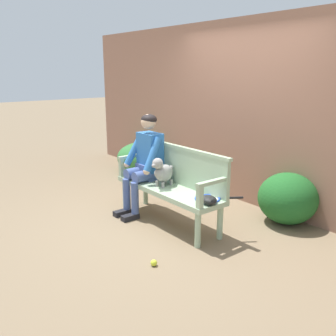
{
  "coord_description": "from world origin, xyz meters",
  "views": [
    {
      "loc": [
        3.49,
        -2.77,
        1.91
      ],
      "look_at": [
        0.0,
        0.0,
        0.73
      ],
      "focal_mm": 39.77,
      "sensor_mm": 36.0,
      "label": 1
    }
  ],
  "objects_px": {
    "tennis_ball": "(154,263)",
    "baseball_glove": "(209,200)",
    "person_seated": "(145,160)",
    "garden_bench": "(168,192)",
    "dog_on_bench": "(162,172)",
    "tennis_racket": "(210,199)"
  },
  "relations": [
    {
      "from": "person_seated",
      "to": "baseball_glove",
      "type": "distance_m",
      "value": 1.24
    },
    {
      "from": "tennis_racket",
      "to": "tennis_ball",
      "type": "distance_m",
      "value": 1.0
    },
    {
      "from": "tennis_racket",
      "to": "tennis_ball",
      "type": "height_order",
      "value": "tennis_racket"
    },
    {
      "from": "dog_on_bench",
      "to": "tennis_racket",
      "type": "bearing_deg",
      "value": 8.9
    },
    {
      "from": "tennis_racket",
      "to": "garden_bench",
      "type": "bearing_deg",
      "value": -172.31
    },
    {
      "from": "tennis_racket",
      "to": "dog_on_bench",
      "type": "bearing_deg",
      "value": -171.1
    },
    {
      "from": "person_seated",
      "to": "dog_on_bench",
      "type": "bearing_deg",
      "value": -2.47
    },
    {
      "from": "garden_bench",
      "to": "dog_on_bench",
      "type": "bearing_deg",
      "value": -161.48
    },
    {
      "from": "tennis_ball",
      "to": "garden_bench",
      "type": "bearing_deg",
      "value": 134.23
    },
    {
      "from": "person_seated",
      "to": "dog_on_bench",
      "type": "height_order",
      "value": "person_seated"
    },
    {
      "from": "garden_bench",
      "to": "baseball_glove",
      "type": "relative_size",
      "value": 7.51
    },
    {
      "from": "baseball_glove",
      "to": "tennis_ball",
      "type": "height_order",
      "value": "baseball_glove"
    },
    {
      "from": "garden_bench",
      "to": "tennis_ball",
      "type": "distance_m",
      "value": 1.17
    },
    {
      "from": "garden_bench",
      "to": "dog_on_bench",
      "type": "relative_size",
      "value": 4.32
    },
    {
      "from": "tennis_ball",
      "to": "baseball_glove",
      "type": "bearing_deg",
      "value": 92.07
    },
    {
      "from": "garden_bench",
      "to": "person_seated",
      "type": "height_order",
      "value": "person_seated"
    },
    {
      "from": "dog_on_bench",
      "to": "tennis_racket",
      "type": "relative_size",
      "value": 0.69
    },
    {
      "from": "person_seated",
      "to": "baseball_glove",
      "type": "bearing_deg",
      "value": -0.31
    },
    {
      "from": "garden_bench",
      "to": "baseball_glove",
      "type": "distance_m",
      "value": 0.75
    },
    {
      "from": "garden_bench",
      "to": "baseball_glove",
      "type": "xyz_separation_m",
      "value": [
        0.75,
        -0.02,
        0.11
      ]
    },
    {
      "from": "person_seated",
      "to": "tennis_racket",
      "type": "xyz_separation_m",
      "value": [
        1.13,
        0.1,
        -0.26
      ]
    },
    {
      "from": "garden_bench",
      "to": "tennis_racket",
      "type": "height_order",
      "value": "tennis_racket"
    }
  ]
}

